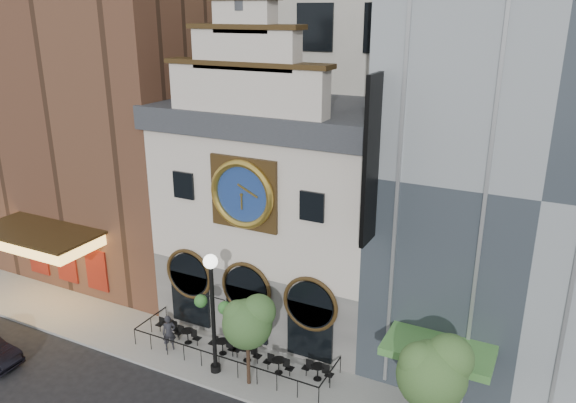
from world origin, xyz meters
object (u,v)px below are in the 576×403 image
(bistro_1, at_px, (188,335))
(bistro_2, at_px, (223,346))
(bistro_0, at_px, (169,327))
(bistro_5, at_px, (318,371))
(bistro_3, at_px, (247,353))
(bistro_4, at_px, (279,365))
(pedestrian, at_px, (169,333))
(tree_left, at_px, (248,320))
(tree_right, at_px, (434,370))
(lamppost, at_px, (212,301))

(bistro_1, relative_size, bistro_2, 1.00)
(bistro_0, bearing_deg, bistro_5, 0.53)
(bistro_1, xyz_separation_m, bistro_3, (3.62, 0.05, 0.00))
(bistro_2, xyz_separation_m, bistro_4, (3.33, -0.13, 0.00))
(bistro_2, height_order, bistro_4, same)
(bistro_2, bearing_deg, pedestrian, -161.49)
(tree_left, distance_m, tree_right, 8.58)
(bistro_2, relative_size, tree_left, 0.34)
(bistro_2, distance_m, bistro_3, 1.44)
(bistro_2, bearing_deg, bistro_4, -2.27)
(bistro_4, bearing_deg, bistro_0, 177.38)
(bistro_0, relative_size, bistro_5, 1.00)
(bistro_0, height_order, tree_right, tree_right)
(bistro_2, xyz_separation_m, bistro_5, (5.22, 0.27, 0.00))
(bistro_3, bearing_deg, bistro_0, 178.36)
(bistro_1, distance_m, bistro_2, 2.18)
(bistro_4, bearing_deg, tree_left, -123.14)
(bistro_1, height_order, bistro_2, same)
(pedestrian, distance_m, tree_right, 14.06)
(pedestrian, bearing_deg, tree_left, -51.16)
(pedestrian, relative_size, lamppost, 0.31)
(tree_left, bearing_deg, lamppost, 178.64)
(pedestrian, bearing_deg, bistro_2, -26.63)
(bistro_1, xyz_separation_m, pedestrian, (-0.49, -0.88, 0.50))
(bistro_1, distance_m, bistro_4, 5.51)
(tree_right, bearing_deg, bistro_2, 169.04)
(bistro_1, bearing_deg, bistro_3, 0.86)
(lamppost, bearing_deg, tree_right, -2.74)
(bistro_0, bearing_deg, lamppost, -20.99)
(tree_right, bearing_deg, lamppost, 175.97)
(bistro_1, xyz_separation_m, bistro_2, (2.18, 0.01, 0.00))
(lamppost, bearing_deg, bistro_0, 160.30)
(bistro_1, relative_size, tree_left, 0.34)
(pedestrian, relative_size, tree_right, 0.36)
(bistro_4, distance_m, tree_right, 8.67)
(bistro_4, relative_size, bistro_5, 1.00)
(bistro_2, bearing_deg, bistro_1, -179.63)
(bistro_0, bearing_deg, bistro_4, -2.62)
(bistro_2, height_order, tree_left, tree_left)
(bistro_0, xyz_separation_m, lamppost, (4.11, -1.58, 3.40))
(bistro_1, relative_size, bistro_3, 1.00)
(lamppost, bearing_deg, bistro_1, 154.10)
(bistro_3, xyz_separation_m, pedestrian, (-4.11, -0.94, 0.50))
(bistro_5, bearing_deg, pedestrian, -171.62)
(bistro_0, distance_m, bistro_1, 1.44)
(bistro_0, distance_m, tree_left, 6.95)
(lamppost, height_order, tree_left, lamppost)
(bistro_1, height_order, bistro_3, same)
(bistro_2, xyz_separation_m, bistro_3, (1.44, 0.04, 0.00))
(bistro_0, xyz_separation_m, bistro_1, (1.43, -0.20, 0.00))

